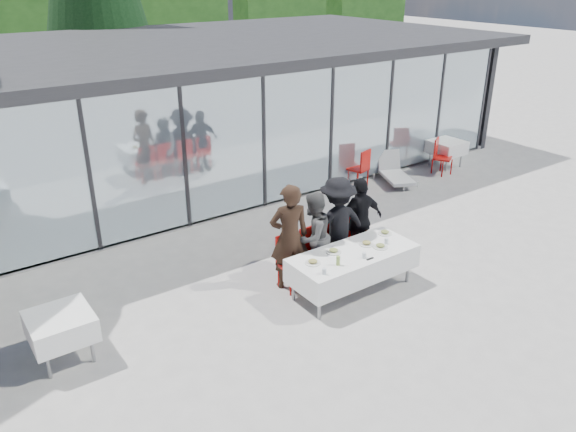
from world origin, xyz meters
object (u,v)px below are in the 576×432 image
object	(u,v)px
diner_chair_a	(290,259)
diner_chair_d	(360,235)
diner_a	(289,237)
spare_table_right	(447,147)
diner_chair_b	(313,251)
spare_chair_a	(440,155)
folded_eyeglasses	(370,259)
lounger	(394,172)
diner_d	(360,220)
plate_c	(367,243)
diner_b	(313,236)
plate_extra	(380,246)
diner_chair_c	(337,243)
juice_bottle	(338,261)
plate_b	(334,251)
spare_chair_b	(361,166)
diner_c	(337,225)
plate_d	(385,232)
dining_table	(353,263)
spare_table_left	(61,326)

from	to	relation	value
diner_chair_a	diner_chair_d	size ratio (longest dim) A/B	1.00
diner_a	spare_table_right	size ratio (longest dim) A/B	2.22
diner_chair_b	spare_chair_a	world-z (taller)	same
diner_chair_d	folded_eyeglasses	world-z (taller)	diner_chair_d
diner_chair_a	lounger	size ratio (longest dim) A/B	0.67
diner_d	spare_table_right	distance (m)	6.37
plate_c	spare_chair_a	distance (m)	6.39
diner_b	plate_extra	bearing A→B (deg)	112.89
diner_chair_c	juice_bottle	world-z (taller)	diner_chair_c
diner_b	diner_chair_c	xyz separation A→B (m)	(0.55, -0.02, -0.28)
plate_c	lounger	size ratio (longest dim) A/B	0.18
diner_chair_c	diner_chair_d	distance (m)	0.55
plate_b	spare_table_right	distance (m)	7.62
diner_chair_a	diner_b	world-z (taller)	diner_b
diner_a	plate_c	world-z (taller)	diner_a
spare_table_right	spare_chair_b	bearing A→B (deg)	176.41
plate_extra	spare_chair_a	bearing A→B (deg)	31.72
plate_b	diner_b	bearing A→B (deg)	89.91
diner_b	diner_c	xyz separation A→B (m)	(0.55, -0.00, 0.08)
diner_b	plate_b	bearing A→B (deg)	72.27
diner_chair_a	diner_c	world-z (taller)	diner_c
diner_chair_d	spare_table_right	xyz separation A→B (m)	(5.74, 2.78, 0.02)
diner_chair_b	diner_chair_d	bearing A→B (deg)	0.00
diner_chair_c	diner_chair_d	world-z (taller)	same
diner_chair_b	plate_d	world-z (taller)	diner_chair_b
plate_b	plate_extra	world-z (taller)	same
folded_eyeglasses	spare_chair_a	bearing A→B (deg)	31.33
diner_b	diner_chair_b	world-z (taller)	diner_b
spare_chair_b	dining_table	bearing A→B (deg)	-133.62
diner_chair_a	spare_table_left	xyz separation A→B (m)	(-3.81, 0.21, 0.02)
diner_chair_c	plate_b	bearing A→B (deg)	-134.84
diner_c	juice_bottle	bearing A→B (deg)	61.33
spare_table_left	lounger	bearing A→B (deg)	15.70
plate_b	diner_chair_a	bearing A→B (deg)	132.34
diner_chair_b	plate_extra	xyz separation A→B (m)	(0.77, -0.88, 0.24)
plate_b	plate_extra	distance (m)	0.84
diner_a	lounger	distance (m)	6.02
diner_d	spare_table_right	bearing A→B (deg)	-149.34
diner_chair_b	lounger	size ratio (longest dim) A/B	0.67
diner_c	diner_d	size ratio (longest dim) A/B	1.08
diner_a	spare_chair_a	world-z (taller)	diner_a
spare_chair_b	lounger	bearing A→B (deg)	-11.49
plate_d	spare_table_left	world-z (taller)	plate_d
plate_c	spare_chair_a	world-z (taller)	spare_chair_a
diner_a	diner_chair_a	bearing A→B (deg)	107.43
plate_b	diner_chair_b	bearing A→B (deg)	89.91
folded_eyeglasses	diner_a	bearing A→B (deg)	127.17
diner_chair_a	diner_c	xyz separation A→B (m)	(1.06, 0.02, 0.36)
dining_table	diner_b	world-z (taller)	diner_b
plate_d	spare_table_right	size ratio (longest dim) A/B	0.30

